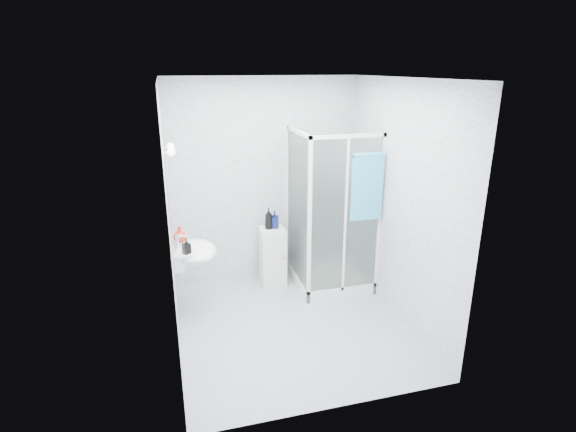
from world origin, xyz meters
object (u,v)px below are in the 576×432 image
object	(u,v)px
storage_cabinet	(273,256)
shampoo_bottle_a	(269,219)
hand_towel	(367,185)
soap_dispenser_orange	(180,234)
shampoo_bottle_b	(275,219)
shower_enclosure	(327,255)
soap_dispenser_black	(186,246)
wall_basin	(193,252)

from	to	relation	value
storage_cabinet	shampoo_bottle_a	size ratio (longest dim) A/B	2.81
hand_towel	soap_dispenser_orange	world-z (taller)	hand_towel
storage_cabinet	hand_towel	world-z (taller)	hand_towel
shampoo_bottle_b	soap_dispenser_orange	xyz separation A→B (m)	(-1.18, -0.46, 0.09)
storage_cabinet	hand_towel	bearing A→B (deg)	-35.24
shower_enclosure	shampoo_bottle_a	bearing A→B (deg)	155.32
shampoo_bottle_b	soap_dispenser_black	size ratio (longest dim) A/B	1.39
hand_towel	shampoo_bottle_b	world-z (taller)	hand_towel
hand_towel	soap_dispenser_black	xyz separation A→B (m)	(-2.03, -0.09, -0.49)
shampoo_bottle_b	soap_dispenser_orange	distance (m)	1.27
shower_enclosure	wall_basin	size ratio (longest dim) A/B	3.57
wall_basin	storage_cabinet	xyz separation A→B (m)	(1.02, 0.61, -0.42)
shampoo_bottle_b	soap_dispenser_black	distance (m)	1.40
shampoo_bottle_a	soap_dispenser_orange	world-z (taller)	soap_dispenser_orange
shower_enclosure	shampoo_bottle_b	bearing A→B (deg)	151.43
shower_enclosure	soap_dispenser_orange	bearing A→B (deg)	-175.53
storage_cabinet	shower_enclosure	bearing A→B (deg)	-23.65
soap_dispenser_black	hand_towel	bearing A→B (deg)	2.52
wall_basin	shampoo_bottle_b	distance (m)	1.24
storage_cabinet	soap_dispenser_orange	bearing A→B (deg)	-158.21
shampoo_bottle_b	soap_dispenser_black	xyz separation A→B (m)	(-1.13, -0.81, 0.08)
wall_basin	soap_dispenser_black	size ratio (longest dim) A/B	3.49
soap_dispenser_orange	soap_dispenser_black	world-z (taller)	soap_dispenser_orange
soap_dispenser_black	shower_enclosure	bearing A→B (deg)	15.88
shampoo_bottle_a	soap_dispenser_black	world-z (taller)	soap_dispenser_black
storage_cabinet	soap_dispenser_orange	world-z (taller)	soap_dispenser_orange
wall_basin	shampoo_bottle_a	xyz separation A→B (m)	(0.98, 0.63, 0.09)
shower_enclosure	storage_cabinet	size ratio (longest dim) A/B	2.66
storage_cabinet	shampoo_bottle_b	world-z (taller)	shampoo_bottle_b
wall_basin	shampoo_bottle_a	size ratio (longest dim) A/B	2.09
wall_basin	hand_towel	size ratio (longest dim) A/B	0.72
shampoo_bottle_b	wall_basin	bearing A→B (deg)	-148.94
wall_basin	hand_towel	bearing A→B (deg)	-2.48
shampoo_bottle_b	hand_towel	bearing A→B (deg)	-38.77
shower_enclosure	wall_basin	bearing A→B (deg)	-169.19
wall_basin	shampoo_bottle_b	size ratio (longest dim) A/B	2.52
wall_basin	soap_dispenser_black	xyz separation A→B (m)	(-0.07, -0.17, 0.15)
hand_towel	shampoo_bottle_a	world-z (taller)	hand_towel
hand_towel	shampoo_bottle_b	bearing A→B (deg)	141.23
storage_cabinet	soap_dispenser_black	world-z (taller)	soap_dispenser_black
hand_towel	shampoo_bottle_a	bearing A→B (deg)	144.10
storage_cabinet	shampoo_bottle_b	size ratio (longest dim) A/B	3.38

